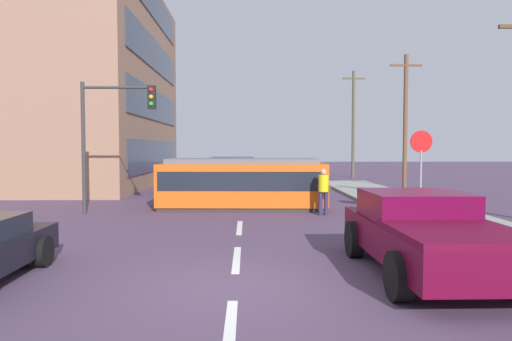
% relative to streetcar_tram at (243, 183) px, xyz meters
% --- Properties ---
extents(ground_plane, '(120.00, 120.00, 0.00)m').
position_rel_streetcar_tram_xyz_m(ground_plane, '(-0.05, -0.57, -1.03)').
color(ground_plane, '#4E3A53').
extents(sidewalk_curb_right, '(3.20, 36.00, 0.14)m').
position_rel_streetcar_tram_xyz_m(sidewalk_curb_right, '(6.75, -4.57, -0.96)').
color(sidewalk_curb_right, gray).
rests_on(sidewalk_curb_right, ground).
extents(lane_stripe_0, '(0.16, 2.40, 0.01)m').
position_rel_streetcar_tram_xyz_m(lane_stripe_0, '(-0.05, -12.57, -1.03)').
color(lane_stripe_0, silver).
rests_on(lane_stripe_0, ground).
extents(lane_stripe_1, '(0.16, 2.40, 0.01)m').
position_rel_streetcar_tram_xyz_m(lane_stripe_1, '(-0.05, -8.57, -1.03)').
color(lane_stripe_1, silver).
rests_on(lane_stripe_1, ground).
extents(lane_stripe_2, '(0.16, 2.40, 0.01)m').
position_rel_streetcar_tram_xyz_m(lane_stripe_2, '(-0.05, -4.57, -1.03)').
color(lane_stripe_2, silver).
rests_on(lane_stripe_2, ground).
extents(lane_stripe_3, '(0.16, 2.40, 0.01)m').
position_rel_streetcar_tram_xyz_m(lane_stripe_3, '(-0.05, 6.00, -1.03)').
color(lane_stripe_3, silver).
rests_on(lane_stripe_3, ground).
extents(lane_stripe_4, '(0.16, 2.40, 0.01)m').
position_rel_streetcar_tram_xyz_m(lane_stripe_4, '(-0.05, 12.00, -1.03)').
color(lane_stripe_4, silver).
rests_on(lane_stripe_4, ground).
extents(corner_building, '(14.96, 17.47, 12.80)m').
position_rel_streetcar_tram_xyz_m(corner_building, '(-13.16, 11.73, 5.37)').
color(corner_building, '#956C54').
rests_on(corner_building, ground).
extents(streetcar_tram, '(6.64, 2.74, 1.99)m').
position_rel_streetcar_tram_xyz_m(streetcar_tram, '(0.00, 0.00, 0.00)').
color(streetcar_tram, '#DF5714').
rests_on(streetcar_tram, ground).
extents(city_bus, '(2.60, 5.16, 1.86)m').
position_rel_streetcar_tram_xyz_m(city_bus, '(-0.68, 8.18, 0.03)').
color(city_bus, '#39468F').
rests_on(city_bus, ground).
extents(pedestrian_crossing, '(0.48, 0.36, 1.67)m').
position_rel_streetcar_tram_xyz_m(pedestrian_crossing, '(2.93, -2.00, -0.09)').
color(pedestrian_crossing, '#2D2545').
rests_on(pedestrian_crossing, ground).
extents(pickup_truck_parked, '(2.30, 5.01, 1.55)m').
position_rel_streetcar_tram_xyz_m(pickup_truck_parked, '(3.58, -9.85, -0.23)').
color(pickup_truck_parked, '#570723').
rests_on(pickup_truck_parked, ground).
extents(stop_sign, '(0.76, 0.07, 2.88)m').
position_rel_streetcar_tram_xyz_m(stop_sign, '(6.17, -2.70, 1.16)').
color(stop_sign, gray).
rests_on(stop_sign, sidewalk_curb_right).
extents(traffic_light_mast, '(2.70, 0.33, 4.80)m').
position_rel_streetcar_tram_xyz_m(traffic_light_mast, '(-4.69, -1.58, 2.34)').
color(traffic_light_mast, '#333333').
rests_on(traffic_light_mast, ground).
extents(utility_pole_mid, '(1.80, 0.24, 7.68)m').
position_rel_streetcar_tram_xyz_m(utility_pole_mid, '(9.19, 7.85, 2.99)').
color(utility_pole_mid, brown).
rests_on(utility_pole_mid, ground).
extents(utility_pole_far, '(1.80, 0.24, 8.51)m').
position_rel_streetcar_tram_xyz_m(utility_pole_far, '(8.67, 18.61, 3.41)').
color(utility_pole_far, '#4F4F39').
rests_on(utility_pole_far, ground).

